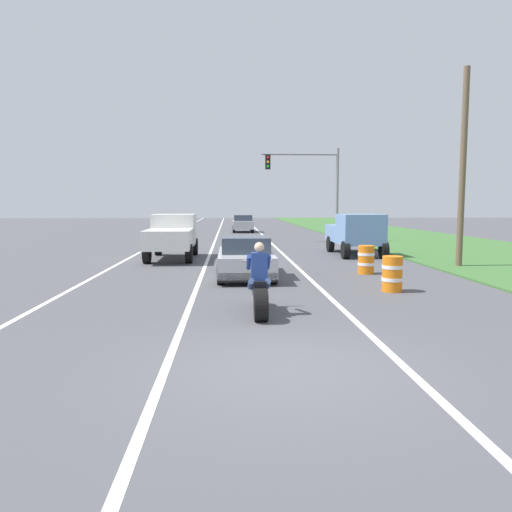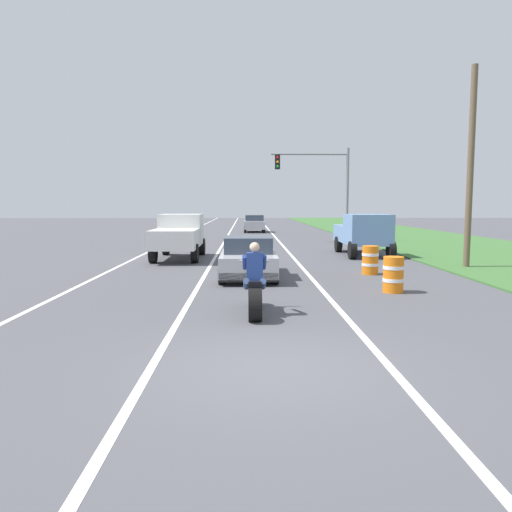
{
  "view_description": "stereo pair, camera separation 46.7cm",
  "coord_description": "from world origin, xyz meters",
  "px_view_note": "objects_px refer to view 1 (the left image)",
  "views": [
    {
      "loc": [
        -0.83,
        -7.17,
        2.45
      ],
      "look_at": [
        -0.09,
        6.58,
        1.0
      ],
      "focal_mm": 34.69,
      "sensor_mm": 36.0,
      "label": 1
    },
    {
      "loc": [
        -0.36,
        -7.19,
        2.45
      ],
      "look_at": [
        -0.09,
        6.58,
        1.0
      ],
      "focal_mm": 34.69,
      "sensor_mm": 36.0,
      "label": 2
    }
  ],
  "objects_px": {
    "distant_car_far_ahead": "(243,223)",
    "pickup_truck_left_lane_white": "(172,234)",
    "sports_car_silver": "(246,258)",
    "construction_barrel_mid": "(366,260)",
    "pickup_truck_right_shoulder_light_blue": "(355,232)",
    "construction_barrel_nearest": "(392,274)",
    "motorcycle_with_rider": "(259,288)",
    "traffic_light_mast_near": "(313,179)"
  },
  "relations": [
    {
      "from": "motorcycle_with_rider",
      "to": "construction_barrel_nearest",
      "type": "relative_size",
      "value": 2.21
    },
    {
      "from": "construction_barrel_mid",
      "to": "sports_car_silver",
      "type": "bearing_deg",
      "value": -172.72
    },
    {
      "from": "pickup_truck_left_lane_white",
      "to": "motorcycle_with_rider",
      "type": "bearing_deg",
      "value": -74.31
    },
    {
      "from": "construction_barrel_nearest",
      "to": "distant_car_far_ahead",
      "type": "distance_m",
      "value": 30.09
    },
    {
      "from": "construction_barrel_nearest",
      "to": "distant_car_far_ahead",
      "type": "height_order",
      "value": "distant_car_far_ahead"
    },
    {
      "from": "traffic_light_mast_near",
      "to": "construction_barrel_mid",
      "type": "height_order",
      "value": "traffic_light_mast_near"
    },
    {
      "from": "pickup_truck_right_shoulder_light_blue",
      "to": "construction_barrel_nearest",
      "type": "distance_m",
      "value": 10.15
    },
    {
      "from": "traffic_light_mast_near",
      "to": "construction_barrel_nearest",
      "type": "height_order",
      "value": "traffic_light_mast_near"
    },
    {
      "from": "pickup_truck_right_shoulder_light_blue",
      "to": "construction_barrel_mid",
      "type": "distance_m",
      "value": 6.63
    },
    {
      "from": "traffic_light_mast_near",
      "to": "sports_car_silver",
      "type": "bearing_deg",
      "value": -107.69
    },
    {
      "from": "pickup_truck_right_shoulder_light_blue",
      "to": "distant_car_far_ahead",
      "type": "height_order",
      "value": "pickup_truck_right_shoulder_light_blue"
    },
    {
      "from": "traffic_light_mast_near",
      "to": "construction_barrel_nearest",
      "type": "xyz_separation_m",
      "value": [
        -0.84,
        -18.24,
        -3.52
      ]
    },
    {
      "from": "motorcycle_with_rider",
      "to": "pickup_truck_right_shoulder_light_blue",
      "type": "height_order",
      "value": "pickup_truck_right_shoulder_light_blue"
    },
    {
      "from": "motorcycle_with_rider",
      "to": "pickup_truck_right_shoulder_light_blue",
      "type": "distance_m",
      "value": 13.87
    },
    {
      "from": "pickup_truck_left_lane_white",
      "to": "construction_barrel_mid",
      "type": "xyz_separation_m",
      "value": [
        7.35,
        -5.11,
        -0.6
      ]
    },
    {
      "from": "construction_barrel_nearest",
      "to": "pickup_truck_left_lane_white",
      "type": "bearing_deg",
      "value": 129.42
    },
    {
      "from": "pickup_truck_right_shoulder_light_blue",
      "to": "distant_car_far_ahead",
      "type": "relative_size",
      "value": 1.2
    },
    {
      "from": "sports_car_silver",
      "to": "construction_barrel_mid",
      "type": "height_order",
      "value": "sports_car_silver"
    },
    {
      "from": "sports_car_silver",
      "to": "pickup_truck_left_lane_white",
      "type": "relative_size",
      "value": 0.9
    },
    {
      "from": "distant_car_far_ahead",
      "to": "sports_car_silver",
      "type": "bearing_deg",
      "value": -91.39
    },
    {
      "from": "construction_barrel_mid",
      "to": "distant_car_far_ahead",
      "type": "xyz_separation_m",
      "value": [
        -3.61,
        26.36,
        0.27
      ]
    },
    {
      "from": "sports_car_silver",
      "to": "construction_barrel_mid",
      "type": "bearing_deg",
      "value": 7.28
    },
    {
      "from": "pickup_truck_left_lane_white",
      "to": "construction_barrel_mid",
      "type": "height_order",
      "value": "pickup_truck_left_lane_white"
    },
    {
      "from": "sports_car_silver",
      "to": "pickup_truck_left_lane_white",
      "type": "distance_m",
      "value": 6.46
    },
    {
      "from": "pickup_truck_right_shoulder_light_blue",
      "to": "distant_car_far_ahead",
      "type": "distance_m",
      "value": 20.47
    },
    {
      "from": "motorcycle_with_rider",
      "to": "distant_car_far_ahead",
      "type": "height_order",
      "value": "motorcycle_with_rider"
    },
    {
      "from": "traffic_light_mast_near",
      "to": "pickup_truck_right_shoulder_light_blue",
      "type": "bearing_deg",
      "value": -85.37
    },
    {
      "from": "motorcycle_with_rider",
      "to": "construction_barrel_mid",
      "type": "height_order",
      "value": "motorcycle_with_rider"
    },
    {
      "from": "pickup_truck_left_lane_white",
      "to": "distant_car_far_ahead",
      "type": "bearing_deg",
      "value": 80.02
    },
    {
      "from": "motorcycle_with_rider",
      "to": "construction_barrel_mid",
      "type": "relative_size",
      "value": 2.21
    },
    {
      "from": "distant_car_far_ahead",
      "to": "pickup_truck_left_lane_white",
      "type": "bearing_deg",
      "value": -99.98
    },
    {
      "from": "construction_barrel_nearest",
      "to": "pickup_truck_right_shoulder_light_blue",
      "type": "bearing_deg",
      "value": 81.43
    },
    {
      "from": "pickup_truck_left_lane_white",
      "to": "construction_barrel_nearest",
      "type": "height_order",
      "value": "pickup_truck_left_lane_white"
    },
    {
      "from": "pickup_truck_right_shoulder_light_blue",
      "to": "construction_barrel_nearest",
      "type": "relative_size",
      "value": 4.8
    },
    {
      "from": "sports_car_silver",
      "to": "pickup_truck_left_lane_white",
      "type": "bearing_deg",
      "value": 118.65
    },
    {
      "from": "sports_car_silver",
      "to": "pickup_truck_left_lane_white",
      "type": "xyz_separation_m",
      "value": [
        -3.09,
        5.65,
        0.48
      ]
    },
    {
      "from": "motorcycle_with_rider",
      "to": "traffic_light_mast_near",
      "type": "bearing_deg",
      "value": 77.25
    },
    {
      "from": "motorcycle_with_rider",
      "to": "pickup_truck_left_lane_white",
      "type": "xyz_separation_m",
      "value": [
        -3.2,
        11.39,
        0.51
      ]
    },
    {
      "from": "distant_car_far_ahead",
      "to": "construction_barrel_mid",
      "type": "bearing_deg",
      "value": -82.19
    },
    {
      "from": "motorcycle_with_rider",
      "to": "construction_barrel_mid",
      "type": "xyz_separation_m",
      "value": [
        4.15,
        6.29,
        -0.09
      ]
    },
    {
      "from": "pickup_truck_left_lane_white",
      "to": "distant_car_far_ahead",
      "type": "relative_size",
      "value": 1.2
    },
    {
      "from": "construction_barrel_mid",
      "to": "distant_car_far_ahead",
      "type": "distance_m",
      "value": 26.6
    }
  ]
}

